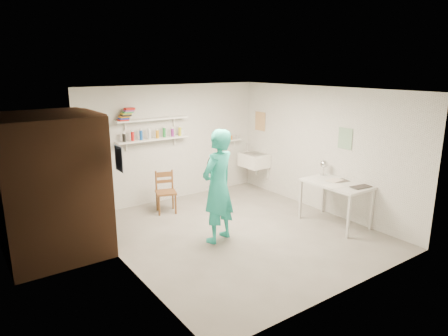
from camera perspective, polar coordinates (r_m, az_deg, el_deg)
floor at (r=6.93m, az=1.93°, el=-9.20°), size 4.00×4.50×0.02m
ceiling at (r=6.36m, az=2.12°, el=11.20°), size 4.00×4.50×0.02m
wall_back at (r=8.41m, az=-7.35°, el=3.57°), size 4.00×0.02×2.40m
wall_front at (r=5.01m, az=17.91°, el=-4.53°), size 4.00×0.02×2.40m
wall_left at (r=5.60m, az=-14.61°, el=-2.30°), size 0.02×4.50×2.40m
wall_right at (r=7.89m, az=13.74°, el=2.56°), size 0.02×4.50×2.40m
doorway_recess at (r=6.62m, az=-17.60°, el=-1.75°), size 0.02×0.90×2.00m
corridor_box at (r=6.44m, az=-23.64°, el=-2.28°), size 1.40×1.50×2.10m
door_lintel at (r=6.42m, az=-18.14°, el=7.31°), size 0.06×1.05×0.10m
door_jamb_near at (r=6.17m, az=-15.98°, el=-2.80°), size 0.06×0.10×2.00m
door_jamb_far at (r=7.09m, az=-18.71°, el=-0.79°), size 0.06×0.10×2.00m
shelf_lower at (r=8.05m, az=-10.09°, el=4.06°), size 1.50×0.22×0.03m
shelf_upper at (r=7.99m, az=-10.22°, el=6.89°), size 1.50×0.22×0.03m
ledge_shelf at (r=9.05m, az=0.52°, el=3.94°), size 0.70×0.14×0.03m
poster_left at (r=5.56m, az=-14.81°, el=1.31°), size 0.01×0.28×0.36m
poster_right_a at (r=9.08m, az=5.19°, el=6.67°), size 0.01×0.34×0.42m
poster_right_b at (r=7.48m, az=16.92°, el=4.05°), size 0.01×0.30×0.38m
belfast_sink at (r=9.01m, az=4.32°, el=1.12°), size 0.48×0.60×0.30m
man at (r=6.32m, az=-0.86°, el=-2.63°), size 0.77×0.62×1.83m
wall_clock at (r=6.44m, az=-1.42°, el=0.51°), size 0.32×0.14×0.33m
wooden_chair at (r=7.76m, az=-8.31°, el=-3.47°), size 0.47×0.46×0.80m
work_table at (r=7.40m, az=15.55°, el=-4.90°), size 0.69×1.16×0.77m
desk_lamp at (r=7.65m, az=14.10°, el=0.58°), size 0.14×0.14×0.14m
spray_cans at (r=8.03m, az=-10.12°, el=4.77°), size 1.29×0.06×0.17m
book_stack at (r=7.77m, az=-13.82°, el=7.43°), size 0.32×0.14×0.22m
ledge_pots at (r=9.04m, az=0.52°, el=4.31°), size 0.48×0.07×0.09m
papers at (r=7.28m, az=15.76°, el=-1.97°), size 0.30×0.22×0.02m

